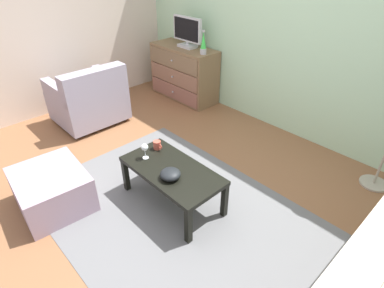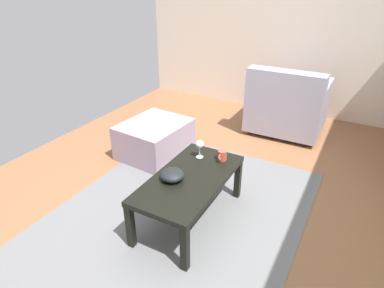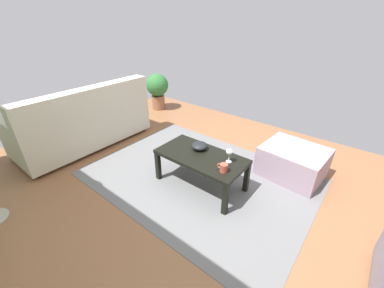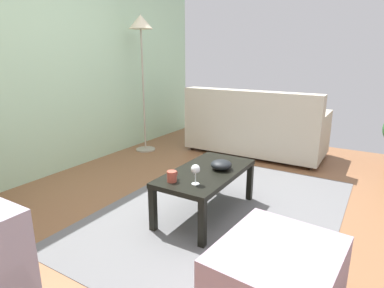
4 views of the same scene
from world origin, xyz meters
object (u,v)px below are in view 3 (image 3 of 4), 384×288
Objects in this scene: potted_plant at (157,88)px; ottoman at (293,162)px; mug at (223,168)px; coffee_table at (201,159)px; wine_glass at (229,152)px; bowl_decorative at (200,146)px; couch_large at (84,123)px.

ottoman is at bearing 168.26° from potted_plant.
potted_plant is at bearing -31.79° from mug.
mug is at bearing 162.50° from coffee_table.
potted_plant reaches higher than ottoman.
ottoman is at bearing -120.00° from wine_glass.
mug is 1.07m from ottoman.
ottoman is (-0.45, -0.78, -0.33)m from wine_glass.
ottoman is at bearing -138.23° from bowl_decorative.
coffee_table is 1.15m from ottoman.
coffee_table is 0.16m from bowl_decorative.
bowl_decorative is at bearing -3.16° from wine_glass.
mug is (-0.35, 0.11, 0.09)m from coffee_table.
couch_large is (1.82, 0.38, -0.09)m from bowl_decorative.
coffee_table is at bearing 48.44° from ottoman.
potted_plant reaches higher than coffee_table.
coffee_table is at bearing 13.25° from wine_glass.
wine_glass is at bearing -75.27° from mug.
couch_large is at bearing 8.44° from coffee_table.
wine_glass is at bearing -170.89° from couch_large.
wine_glass reaches higher than coffee_table.
couch_large is 1.77m from potted_plant.
potted_plant is (2.94, -0.61, 0.25)m from ottoman.
couch_large reaches higher than bowl_decorative.
couch_large is (1.92, 0.28, -0.00)m from coffee_table.
bowl_decorative is at bearing 41.77° from ottoman.
couch_large is (2.27, 0.17, -0.09)m from mug.
mug is 0.06× the size of couch_large.
coffee_table is at bearing -17.50° from mug.
wine_glass is 1.38× the size of mug.
wine_glass is 2.85m from potted_plant.
coffee_table is at bearing 134.88° from bowl_decorative.
potted_plant reaches higher than bowl_decorative.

